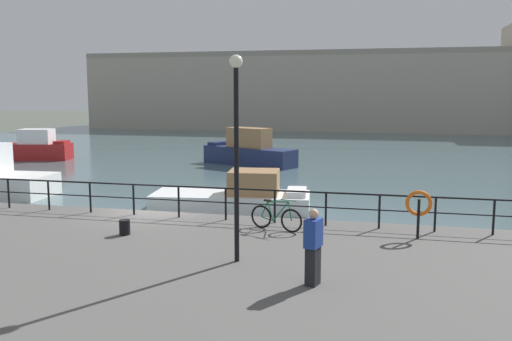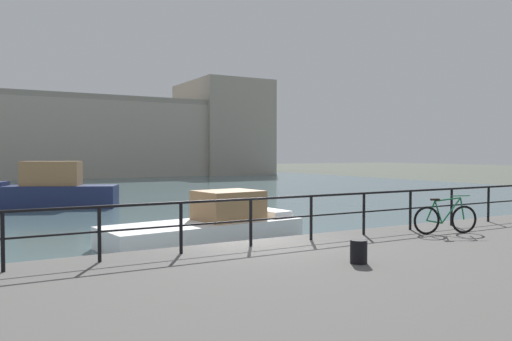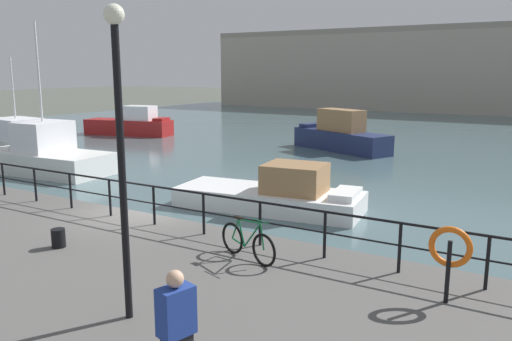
% 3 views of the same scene
% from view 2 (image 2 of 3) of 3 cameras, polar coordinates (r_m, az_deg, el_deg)
% --- Properties ---
extents(ground_plane, '(240.00, 240.00, 0.00)m').
position_cam_2_polar(ground_plane, '(12.34, -0.85, -12.78)').
color(ground_plane, '#4C5147').
extents(water_basin, '(80.00, 60.00, 0.01)m').
position_cam_2_polar(water_basin, '(41.19, -21.47, -2.55)').
color(water_basin, '#476066').
rests_on(water_basin, ground_plane).
extents(harbor_building, '(67.38, 14.78, 13.99)m').
position_cam_2_polar(harbor_building, '(71.70, -20.42, 3.58)').
color(harbor_building, '#A89E8E').
rests_on(harbor_building, ground_plane).
extents(moored_cabin_cruiser, '(7.35, 4.71, 2.68)m').
position_cam_2_polar(moored_cabin_cruiser, '(31.33, -22.12, -2.12)').
color(moored_cabin_cruiser, navy).
rests_on(moored_cabin_cruiser, water_basin).
extents(moored_red_daysailer, '(7.24, 3.34, 1.79)m').
position_cam_2_polar(moored_red_daysailer, '(17.84, -5.13, -6.23)').
color(moored_red_daysailer, white).
rests_on(moored_red_daysailer, water_basin).
extents(quay_railing, '(24.64, 0.07, 1.08)m').
position_cam_2_polar(quay_railing, '(11.60, 2.96, -4.59)').
color(quay_railing, black).
rests_on(quay_railing, quay_promenade).
extents(parked_bicycle, '(1.70, 0.61, 0.98)m').
position_cam_2_polar(parked_bicycle, '(13.80, 20.62, -5.14)').
color(parked_bicycle, black).
rests_on(parked_bicycle, quay_promenade).
extents(mooring_bollard, '(0.32, 0.32, 0.44)m').
position_cam_2_polar(mooring_bollard, '(9.75, 11.52, -8.97)').
color(mooring_bollard, black).
rests_on(mooring_bollard, quay_promenade).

